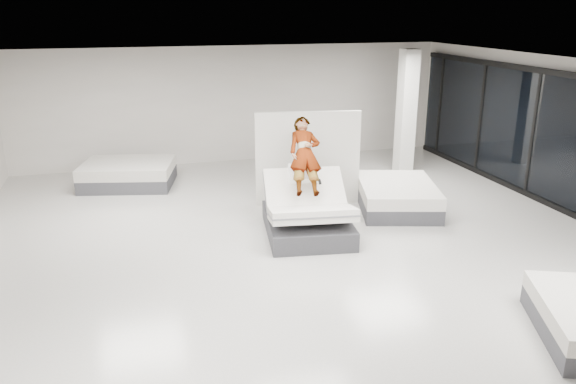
# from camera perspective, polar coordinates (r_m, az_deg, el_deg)

# --- Properties ---
(room) EXTENTS (14.00, 14.04, 3.20)m
(room) POSITION_cam_1_polar(r_m,az_deg,el_deg) (9.25, 2.76, 2.07)
(room) COLOR beige
(room) RESTS_ON ground
(hero_bed) EXTENTS (1.83, 2.26, 1.25)m
(hero_bed) POSITION_cam_1_polar(r_m,az_deg,el_deg) (10.77, 1.98, -2.32)
(hero_bed) COLOR #393A3E
(hero_bed) RESTS_ON floor
(person) EXTENTS (0.84, 1.58, 1.52)m
(person) POSITION_cam_1_polar(r_m,az_deg,el_deg) (10.79, 1.75, 2.63)
(person) COLOR slate
(person) RESTS_ON hero_bed
(remote) EXTENTS (0.07, 0.15, 0.08)m
(remote) POSITION_cam_1_polar(r_m,az_deg,el_deg) (10.56, 3.23, 1.06)
(remote) COLOR black
(remote) RESTS_ON person
(divider_panel) EXTENTS (2.27, 0.50, 2.08)m
(divider_panel) POSITION_cam_1_polar(r_m,az_deg,el_deg) (12.25, 2.02, 3.39)
(divider_panel) COLOR silver
(divider_panel) RESTS_ON floor
(flat_bed_right_far) EXTENTS (2.10, 2.45, 0.58)m
(flat_bed_right_far) POSITION_cam_1_polar(r_m,az_deg,el_deg) (12.37, 11.01, -0.42)
(flat_bed_right_far) COLOR #393A3E
(flat_bed_right_far) RESTS_ON floor
(flat_bed_left_far) EXTENTS (2.44, 2.05, 0.59)m
(flat_bed_left_far) POSITION_cam_1_polar(r_m,az_deg,el_deg) (14.31, -15.92, 1.78)
(flat_bed_left_far) COLOR #393A3E
(flat_bed_left_far) RESTS_ON floor
(column) EXTENTS (0.40, 0.40, 3.20)m
(column) POSITION_cam_1_polar(r_m,az_deg,el_deg) (14.85, 11.91, 7.87)
(column) COLOR silver
(column) RESTS_ON floor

